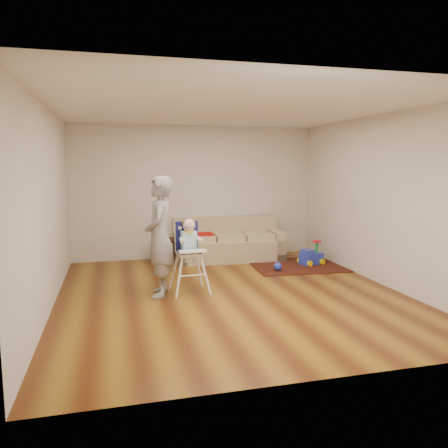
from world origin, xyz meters
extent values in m
plane|color=#4B210A|center=(0.00, 0.00, 0.00)|extent=(5.50, 5.50, 0.00)
cube|color=beige|center=(0.00, 2.75, 1.35)|extent=(5.00, 0.04, 2.70)
cube|color=beige|center=(-2.50, 0.00, 1.35)|extent=(0.04, 5.50, 2.70)
cube|color=beige|center=(2.50, 0.00, 1.35)|extent=(0.04, 5.50, 2.70)
cube|color=white|center=(0.00, 0.00, 2.70)|extent=(5.00, 5.50, 0.04)
cube|color=#AF130C|center=(-0.01, 2.25, 0.56)|extent=(0.51, 0.35, 0.04)
cube|color=black|center=(1.76, 1.42, 0.01)|extent=(1.86, 1.45, 0.01)
sphere|color=blue|center=(1.19, 1.12, 0.09)|extent=(0.15, 0.15, 0.15)
cylinder|color=blue|center=(-0.64, 0.17, 1.00)|extent=(0.02, 0.12, 0.01)
imported|color=gray|center=(-1.02, 0.19, 0.88)|extent=(0.52, 0.70, 1.75)
camera|label=1|loc=(-1.67, -6.10, 1.91)|focal=35.00mm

